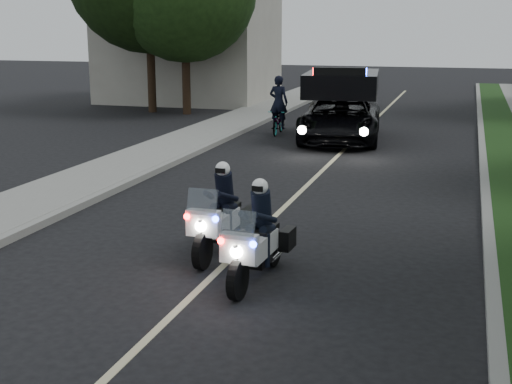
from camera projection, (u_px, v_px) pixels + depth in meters
ground at (147, 339)px, 8.56m from camera, size 120.00×120.00×0.00m
curb_right at (485, 183)px, 16.69m from camera, size 0.20×60.00×0.15m
curb_left at (170, 164)px, 19.01m from camera, size 0.20×60.00×0.15m
sidewalk_left at (133, 162)px, 19.32m from camera, size 2.00×60.00×0.16m
building_far at (189, 31)px, 34.77m from camera, size 8.00×6.00×7.00m
lane_marking at (317, 176)px, 17.87m from camera, size 0.12×50.00×0.01m
police_moto_left at (221, 254)px, 11.76m from camera, size 0.70×1.87×1.57m
police_moto_right at (257, 281)px, 10.52m from camera, size 0.75×1.87×1.56m
police_suv at (340, 140)px, 23.37m from camera, size 3.12×5.71×2.65m
bicycle at (278, 134)px, 24.71m from camera, size 0.69×1.67×0.86m
cyclist at (278, 134)px, 24.71m from camera, size 0.72×0.52×1.87m
tree_left_near at (187, 114)px, 30.32m from camera, size 7.46×7.46×10.21m
tree_left_far at (153, 112)px, 31.06m from camera, size 8.11×8.11×11.82m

